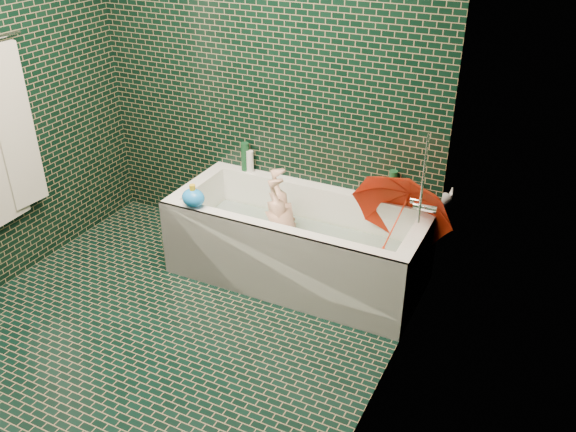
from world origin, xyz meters
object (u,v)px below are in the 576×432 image
at_px(child, 287,234).
at_px(umbrella, 395,223).
at_px(bath_toy, 193,198).
at_px(bathtub, 297,250).
at_px(rubber_duck, 411,199).

height_order(child, umbrella, umbrella).
distance_m(child, bath_toy, 0.68).
relative_size(bathtub, bath_toy, 8.72).
distance_m(bathtub, bath_toy, 0.79).
bearing_deg(rubber_duck, child, -160.88).
xyz_separation_m(child, rubber_duck, (0.74, 0.34, 0.28)).
xyz_separation_m(bathtub, umbrella, (0.65, 0.06, 0.34)).
distance_m(bathtub, umbrella, 0.73).
xyz_separation_m(child, bath_toy, (-0.52, -0.31, 0.31)).
xyz_separation_m(umbrella, rubber_duck, (0.01, 0.29, 0.04)).
bearing_deg(bath_toy, rubber_duck, 51.74).
bearing_deg(child, umbrella, 76.71).
bearing_deg(rubber_duck, bath_toy, -158.28).
xyz_separation_m(rubber_duck, bath_toy, (-1.26, -0.65, 0.03)).
distance_m(umbrella, rubber_duck, 0.29).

